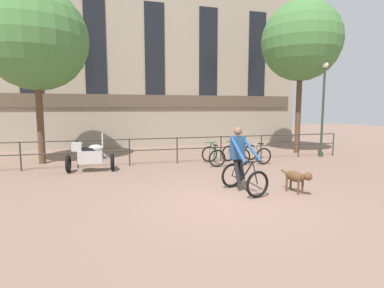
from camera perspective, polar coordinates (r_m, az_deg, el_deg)
ground_plane at (r=7.25m, az=6.55°, el=-10.88°), size 60.00×60.00×0.00m
canal_railing at (r=11.98m, az=-2.86°, el=-0.33°), size 15.05×0.05×1.05m
building_facade at (r=17.76m, az=-7.26°, el=15.14°), size 18.00×0.72×9.61m
cyclist_with_bike at (r=8.04m, az=9.33°, el=-3.56°), size 0.89×1.28×1.70m
dog at (r=8.26m, az=19.39°, el=-5.97°), size 0.39×1.02×0.61m
parked_motorcycle at (r=10.95m, az=-18.86°, el=-2.14°), size 1.61×0.69×1.35m
parked_bicycle_near_lamp at (r=11.76m, az=4.06°, el=-2.20°), size 0.72×1.15×0.86m
parked_bicycle_mid_left at (r=12.12m, az=8.31°, el=-1.99°), size 0.83×1.20×0.86m
parked_bicycle_mid_right at (r=12.53m, az=12.29°, el=-1.78°), size 0.69×1.13×0.86m
street_lamp at (r=14.80m, az=23.71°, el=6.99°), size 0.28×0.28×4.25m
tree_canalside_left at (r=13.53m, az=-27.69°, el=17.33°), size 3.95×3.95×6.83m
tree_canalside_right at (r=15.99m, az=20.08°, el=17.88°), size 3.76×3.76×7.27m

